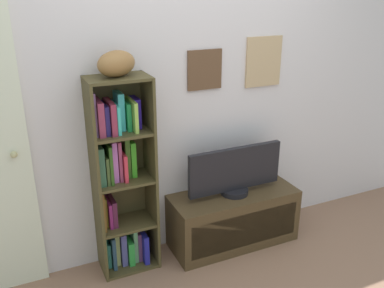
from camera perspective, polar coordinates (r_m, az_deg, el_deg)
The scene contains 5 objects.
back_wall at distance 3.13m, azimuth -1.75°, elevation 5.20°, with size 4.80×0.08×2.30m.
bookshelf at distance 3.01m, azimuth -9.88°, elevation -4.80°, with size 0.42×0.28×1.45m.
football at distance 2.73m, azimuth -10.30°, elevation 10.77°, with size 0.28×0.17×0.17m, color olive.
tv_stand at distance 3.47m, azimuth 5.67°, elevation -10.04°, with size 1.03×0.40×0.45m.
television at distance 3.27m, azimuth 5.92°, elevation -3.76°, with size 0.79×0.22×0.39m.
Camera 1 is at (-1.16, -1.65, 2.02)m, focal length 38.99 mm.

